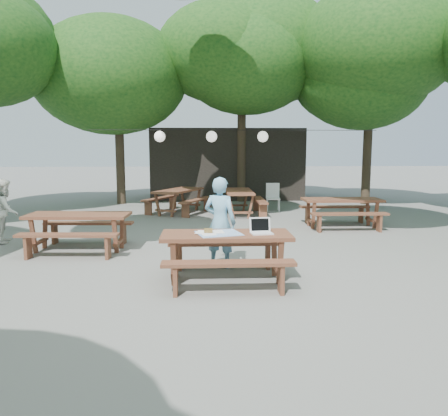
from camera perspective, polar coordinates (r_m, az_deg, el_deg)
ground at (r=8.00m, az=0.74°, el=-7.06°), size 80.00×80.00×0.00m
pavilion at (r=18.25m, az=0.30°, el=5.84°), size 6.00×3.00×2.80m
main_picnic_table at (r=6.83m, az=0.28°, el=-6.32°), size 2.00×1.58×0.75m
picnic_table_nw at (r=9.25m, az=-18.42°, el=-2.95°), size 2.04×1.67×0.75m
picnic_table_ne at (r=11.75m, az=15.09°, el=-0.57°), size 2.01×1.60×0.75m
picnic_table_far_w at (r=13.87m, az=-5.95°, el=0.93°), size 2.26×2.40×0.75m
picnic_table_far_e at (r=13.50m, az=1.96°, el=0.77°), size 1.59×2.00×0.75m
woman at (r=7.54m, az=-0.52°, el=-1.88°), size 0.68×0.58×1.57m
second_person at (r=10.65m, az=-26.66°, el=-0.33°), size 0.68×0.79×1.39m
plastic_chair at (r=14.41m, az=6.41°, el=0.66°), size 0.47×0.47×0.90m
laptop at (r=6.78m, az=4.84°, el=-2.79°), size 0.36×0.30×0.24m
tabletop_clutter at (r=6.75m, az=-1.05°, el=-3.24°), size 0.77×0.70×0.08m
paper_lanterns at (r=13.72m, az=-1.58°, el=9.33°), size 9.00×0.34×0.38m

